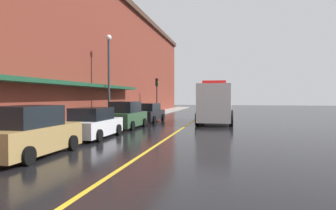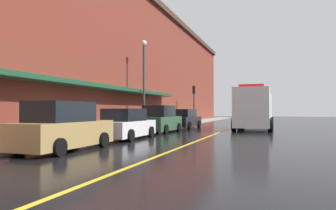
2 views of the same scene
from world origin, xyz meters
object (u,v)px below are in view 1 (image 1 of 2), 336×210
Objects in this scene: parked_car_2 at (93,124)px; parked_car_3 at (126,116)px; parked_car_1 at (31,133)px; parking_meter_0 at (101,114)px; box_truck at (216,104)px; parking_meter_2 at (129,110)px; parking_meter_1 at (54,120)px; traffic_light_near at (157,89)px; parked_car_4 at (148,113)px; street_lamp_left at (109,69)px.

parked_car_3 is at bearing -0.98° from parked_car_2.
parked_car_1 is 3.53× the size of parking_meter_0.
parking_meter_2 is (-7.51, -0.80, -0.60)m from box_truck.
parked_car_3 is at bearing -47.08° from box_truck.
box_truck is 14.67m from parking_meter_1.
parked_car_1 is at bearing -87.18° from traffic_light_near.
parking_meter_1 is 0.31× the size of traffic_light_near.
parked_car_1 is 4.00m from parking_meter_1.
parked_car_3 is 3.29× the size of parking_meter_1.
box_truck is 6.00× the size of parking_meter_2.
traffic_light_near is (-1.27, 25.76, 2.27)m from parked_car_1.
box_truck reaches higher than parked_car_1.
parking_meter_2 is at bearing 90.00° from parking_meter_1.
box_truck reaches higher than parking_meter_1.
traffic_light_near is (-7.45, 9.41, 1.49)m from box_truck.
parking_meter_1 is at bearing -90.00° from parking_meter_2.
traffic_light_near is at bearing -141.35° from box_truck.
parking_meter_0 is 5.71m from parking_meter_1.
parked_car_4 is at bearing -81.42° from traffic_light_near.
parked_car_2 is 11.30m from parked_car_4.
parked_car_1 is 15.61m from parking_meter_2.
street_lamp_left is at bearing -63.88° from box_truck.
parking_meter_1 is 11.79m from parking_meter_2.
parking_meter_2 is 0.31× the size of traffic_light_near.
box_truck is at bearing -90.43° from parked_car_4.
parking_meter_2 is at bearing 90.00° from parking_meter_0.
parked_car_4 is 6.14m from box_truck.
parked_car_3 reaches higher than parked_car_2.
parked_car_2 is 0.57× the size of box_truck.
parked_car_1 reaches higher than parking_meter_2.
traffic_light_near reaches higher than parked_car_3.
traffic_light_near reaches higher than parked_car_4.
street_lamp_left reaches higher than parked_car_3.
box_truck reaches higher than parking_meter_0.
parked_car_1 is 25.89m from traffic_light_near.
parked_car_3 is (0.07, 10.72, -0.00)m from parked_car_1.
parked_car_2 is 3.43× the size of parking_meter_0.
parked_car_1 is at bearing -178.79° from parked_car_3.
box_truck is at bearing -45.81° from parked_car_3.
parked_car_4 is 3.65× the size of parking_meter_2.
street_lamp_left is (-8.11, -3.92, 2.74)m from box_truck.
parked_car_1 reaches higher than parked_car_2.
parked_car_1 is 1.09× the size of traffic_light_near.
parking_meter_1 is at bearing 175.91° from parked_car_4.
parked_car_4 is at bearing -0.41° from parked_car_1.
parking_meter_1 is at bearing 19.43° from parked_car_1.
parking_meter_1 is 9.30m from street_lamp_left.
parking_meter_0 is (-1.33, 9.47, 0.17)m from parked_car_1.
parked_car_1 is 3.53× the size of parking_meter_1.
street_lamp_left reaches higher than parking_meter_1.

